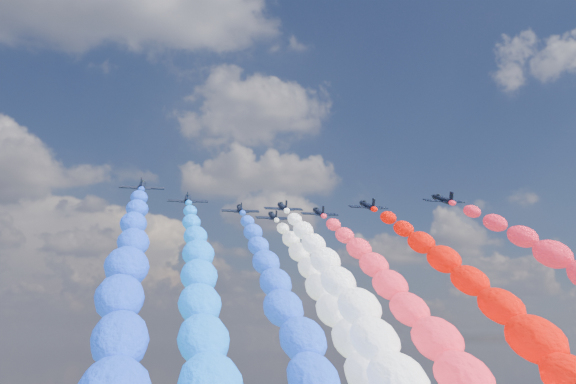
{
  "coord_description": "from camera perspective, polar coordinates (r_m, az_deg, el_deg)",
  "views": [
    {
      "loc": [
        -24.8,
        -123.11,
        68.12
      ],
      "look_at": [
        0.0,
        4.0,
        96.5
      ],
      "focal_mm": 41.93,
      "sensor_mm": 36.0,
      "label": 1
    }
  ],
  "objects": [
    {
      "name": "jet_0",
      "position": [
        121.13,
        -12.27,
        0.51
      ],
      "size": [
        7.93,
        10.69,
        5.71
      ],
      "primitive_type": null,
      "rotation": [
        0.35,
        0.0,
        -0.02
      ],
      "color": "black"
    },
    {
      "name": "trail_0",
      "position": [
        63.62,
        -14.23,
        -12.34
      ],
      "size": [
        6.91,
        107.92,
        57.44
      ],
      "primitive_type": null,
      "color": "blue"
    },
    {
      "name": "jet_1",
      "position": [
        131.15,
        -8.5,
        -0.62
      ],
      "size": [
        8.37,
        11.0,
        5.71
      ],
      "primitive_type": null,
      "rotation": [
        0.35,
        0.0,
        -0.06
      ],
      "color": "black"
    },
    {
      "name": "trail_1",
      "position": [
        73.91,
        -7.1,
        -12.57
      ],
      "size": [
        6.91,
        107.92,
        57.44
      ],
      "primitive_type": null,
      "color": "#0D6EFF"
    },
    {
      "name": "jet_2",
      "position": [
        140.17,
        -4.07,
        -1.48
      ],
      "size": [
        8.36,
        11.0,
        5.71
      ],
      "primitive_type": null,
      "rotation": [
        0.35,
        0.0,
        -0.06
      ],
      "color": "black"
    },
    {
      "name": "trail_2",
      "position": [
        83.67,
        0.36,
        -12.63
      ],
      "size": [
        6.91,
        107.92,
        57.44
      ],
      "primitive_type": null,
      "color": "blue"
    },
    {
      "name": "jet_3",
      "position": [
        137.5,
        -0.43,
        -1.3
      ],
      "size": [
        7.77,
        10.57,
        5.71
      ],
      "primitive_type": null,
      "rotation": [
        0.35,
        0.0,
        -0.0
      ],
      "color": "black"
    },
    {
      "name": "trail_3",
      "position": [
        81.85,
        6.77,
        -12.55
      ],
      "size": [
        6.91,
        107.92,
        57.44
      ],
      "primitive_type": null,
      "color": "white"
    },
    {
      "name": "jet_4",
      "position": [
        148.06,
        -1.26,
        -2.09
      ],
      "size": [
        7.86,
        10.63,
        5.71
      ],
      "primitive_type": null,
      "rotation": [
        0.35,
        0.0,
        0.01
      ],
      "color": "black"
    },
    {
      "name": "trail_4",
      "position": [
        92.3,
        4.59,
        -12.56
      ],
      "size": [
        6.91,
        107.92,
        57.44
      ],
      "primitive_type": null,
      "color": "white"
    },
    {
      "name": "jet_5",
      "position": [
        143.43,
        2.64,
        -1.75
      ],
      "size": [
        7.78,
        10.58,
        5.71
      ],
      "primitive_type": null,
      "rotation": [
        0.35,
        0.0,
        0.0
      ],
      "color": "black"
    },
    {
      "name": "trail_5",
      "position": [
        88.85,
        11.35,
        -12.38
      ],
      "size": [
        6.91,
        107.92,
        57.44
      ],
      "primitive_type": null,
      "color": "#F8263E"
    },
    {
      "name": "jet_6",
      "position": [
        136.82,
        6.76,
        -1.16
      ],
      "size": [
        7.95,
        10.7,
        5.71
      ],
      "primitive_type": null,
      "rotation": [
        0.35,
        0.0,
        0.02
      ],
      "color": "black"
    },
    {
      "name": "trail_6",
      "position": [
        83.96,
        18.86,
        -11.98
      ],
      "size": [
        6.91,
        107.92,
        57.44
      ],
      "primitive_type": null,
      "color": "red"
    },
    {
      "name": "jet_7",
      "position": [
        133.2,
        12.98,
        -0.62
      ],
      "size": [
        8.08,
        10.79,
        5.71
      ],
      "primitive_type": null,
      "rotation": [
        0.35,
        0.0,
        0.03
      ],
      "color": "black"
    }
  ]
}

